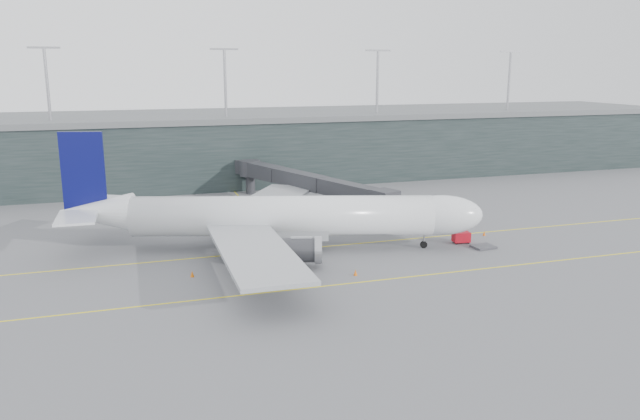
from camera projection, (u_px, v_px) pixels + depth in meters
name	position (u px, v px, depth m)	size (l,w,h in m)	color
ground	(249.00, 245.00, 91.39)	(320.00, 320.00, 0.00)	slate
taxiline_a	(255.00, 253.00, 87.67)	(160.00, 0.25, 0.02)	yellow
taxiline_b	(283.00, 291.00, 72.81)	(160.00, 0.25, 0.02)	yellow
taxiline_lead_main	(255.00, 213.00, 111.44)	(0.25, 60.00, 0.02)	yellow
terminal	(199.00, 147.00, 143.54)	(240.00, 36.00, 29.00)	black
main_aircraft	(280.00, 217.00, 88.58)	(59.08, 54.34, 16.88)	silver
jet_bridge	(305.00, 178.00, 117.05)	(18.99, 44.01, 6.88)	#2C2D31
gse_cart	(461.00, 237.00, 92.37)	(2.63, 1.85, 1.67)	#B00C1A
baggage_dolly	(483.00, 247.00, 90.04)	(3.13, 2.50, 0.31)	#3D3D42
uld_a	(202.00, 227.00, 98.66)	(2.16, 1.96, 1.60)	#323236
uld_b	(225.00, 224.00, 100.28)	(2.09, 1.85, 1.60)	#323236
uld_c	(237.00, 222.00, 101.04)	(2.35, 2.08, 1.80)	#323236
cone_nose	(484.00, 233.00, 96.62)	(0.45, 0.45, 0.72)	#EB5E0D
cone_wing_stbd	(355.00, 272.00, 78.08)	(0.48, 0.48, 0.77)	orange
cone_wing_port	(288.00, 222.00, 103.43)	(0.48, 0.48, 0.77)	#FD5E0E
cone_tail	(192.00, 274.00, 77.54)	(0.50, 0.50, 0.79)	#D6610B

